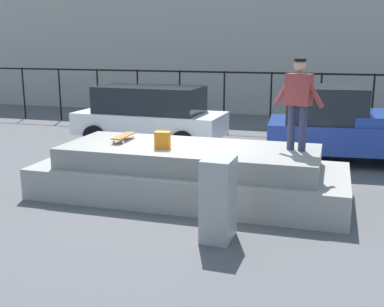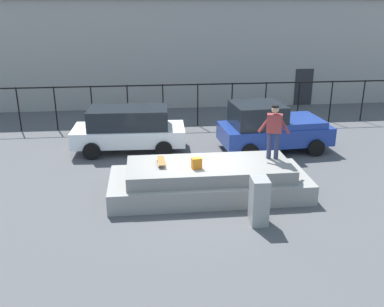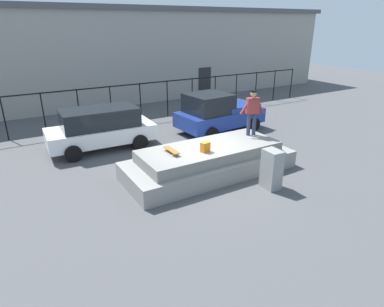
# 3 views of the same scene
# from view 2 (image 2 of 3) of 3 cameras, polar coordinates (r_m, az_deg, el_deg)

# --- Properties ---
(ground_plane) EXTENTS (60.00, 60.00, 0.00)m
(ground_plane) POSITION_cam_2_polar(r_m,az_deg,el_deg) (13.43, 1.13, -4.93)
(ground_plane) COLOR #4C4C4F
(concrete_ledge) EXTENTS (5.95, 2.36, 0.98)m
(concrete_ledge) POSITION_cam_2_polar(r_m,az_deg,el_deg) (13.05, 2.26, -3.54)
(concrete_ledge) COLOR gray
(concrete_ledge) RESTS_ON ground_plane
(skateboarder) EXTENTS (0.95, 0.38, 1.67)m
(skateboarder) POSITION_cam_2_polar(r_m,az_deg,el_deg) (13.18, 10.79, 3.31)
(skateboarder) COLOR #2D334C
(skateboarder) RESTS_ON concrete_ledge
(skateboard) EXTENTS (0.24, 0.80, 0.12)m
(skateboard) POSITION_cam_2_polar(r_m,az_deg,el_deg) (12.79, -4.08, -1.01)
(skateboard) COLOR brown
(skateboard) RESTS_ON concrete_ledge
(backpack) EXTENTS (0.31, 0.24, 0.32)m
(backpack) POSITION_cam_2_polar(r_m,az_deg,el_deg) (12.42, 0.62, -1.30)
(backpack) COLOR orange
(backpack) RESTS_ON concrete_ledge
(car_white_hatchback_near) EXTENTS (4.35, 2.20, 1.70)m
(car_white_hatchback_near) POSITION_cam_2_polar(r_m,az_deg,el_deg) (16.85, -8.35, 3.33)
(car_white_hatchback_near) COLOR white
(car_white_hatchback_near) RESTS_ON ground_plane
(car_blue_pickup_mid) EXTENTS (4.32, 2.47, 1.87)m
(car_blue_pickup_mid) POSITION_cam_2_polar(r_m,az_deg,el_deg) (17.02, 10.41, 3.46)
(car_blue_pickup_mid) COLOR navy
(car_blue_pickup_mid) RESTS_ON ground_plane
(utility_box) EXTENTS (0.46, 0.61, 1.27)m
(utility_box) POSITION_cam_2_polar(r_m,az_deg,el_deg) (11.46, 8.86, -6.22)
(utility_box) COLOR gray
(utility_box) RESTS_ON ground_plane
(fence_row) EXTENTS (24.06, 0.06, 1.98)m
(fence_row) POSITION_cam_2_polar(r_m,az_deg,el_deg) (19.89, -1.54, 7.28)
(fence_row) COLOR black
(fence_row) RESTS_ON ground_plane
(warehouse_building) EXTENTS (36.43, 6.46, 5.88)m
(warehouse_building) POSITION_cam_2_polar(r_m,az_deg,el_deg) (26.15, -2.83, 13.93)
(warehouse_building) COLOR gray
(warehouse_building) RESTS_ON ground_plane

